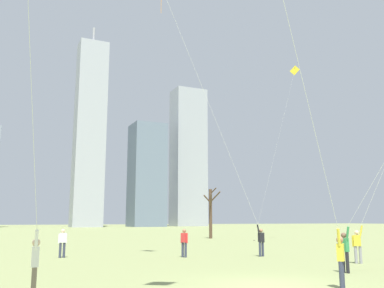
{
  "coord_description": "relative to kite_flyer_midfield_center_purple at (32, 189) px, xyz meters",
  "views": [
    {
      "loc": [
        -8.24,
        -12.26,
        2.13
      ],
      "look_at": [
        0.0,
        6.0,
        5.72
      ],
      "focal_mm": 39.75,
      "sensor_mm": 36.0,
      "label": 1
    }
  ],
  "objects": [
    {
      "name": "skyline_mid_tower_right",
      "position": [
        60.88,
        128.09,
        21.95
      ],
      "size": [
        11.59,
        8.76,
        49.77
      ],
      "color": "#9EA3AD",
      "rests_on": "ground"
    },
    {
      "name": "kite_flyer_midfield_right_red",
      "position": [
        7.97,
        -1.92,
        0.65
      ],
      "size": [
        7.84,
        4.47,
        15.96
      ],
      "color": "#33384C",
      "rests_on": "ground"
    },
    {
      "name": "bystander_watching_nearby",
      "position": [
        2.73,
        14.04,
        -2.03
      ],
      "size": [
        0.51,
        0.24,
        1.62
      ],
      "color": "#33384C",
      "rests_on": "ground"
    },
    {
      "name": "kite_flyer_midfield_center_purple",
      "position": [
        0.0,
        0.0,
        0.0
      ],
      "size": [
        1.91,
        5.91,
        11.89
      ],
      "color": "#726656",
      "rests_on": "ground"
    },
    {
      "name": "ground_plane",
      "position": [
        7.46,
        0.34,
        -2.94
      ],
      "size": [
        400.0,
        400.0,
        0.0
      ],
      "primitive_type": "plane",
      "color": "#848E56"
    },
    {
      "name": "bystander_far_off_by_trees",
      "position": [
        9.25,
        11.42,
        -2.03
      ],
      "size": [
        0.34,
        0.46,
        1.62
      ],
      "color": "#33384C",
      "rests_on": "ground"
    },
    {
      "name": "distant_kite_drifting_left_yellow",
      "position": [
        27.59,
        24.38,
        13.89
      ],
      "size": [
        4.7,
        2.94,
        18.96
      ],
      "color": "yellow",
      "rests_on": "ground"
    },
    {
      "name": "skyline_tall_tower",
      "position": [
        43.43,
        122.56,
        14.04
      ],
      "size": [
        10.82,
        10.48,
        33.95
      ],
      "color": "slate",
      "rests_on": "ground"
    },
    {
      "name": "kite_flyer_foreground_right_teal",
      "position": [
        12.83,
        0.84,
        -0.13
      ],
      "size": [
        3.14,
        7.21,
        12.71
      ],
      "color": "black",
      "rests_on": "ground"
    },
    {
      "name": "kite_flyer_far_back_orange",
      "position": [
        12.39,
        9.97,
        0.8
      ],
      "size": [
        7.69,
        0.94,
        16.42
      ],
      "color": "#33384C",
      "rests_on": "ground"
    },
    {
      "name": "bare_tree_left_of_center",
      "position": [
        22.17,
        33.55,
        0.24
      ],
      "size": [
        1.72,
        1.71,
        5.93
      ],
      "color": "#4C3828",
      "rests_on": "ground"
    },
    {
      "name": "skyline_mid_tower_left",
      "position": [
        23.67,
        121.06,
        26.55
      ],
      "size": [
        9.07,
        7.68,
        64.64
      ],
      "color": "#9EA3AD",
      "rests_on": "ground"
    }
  ]
}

